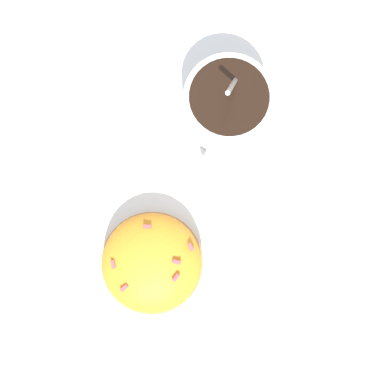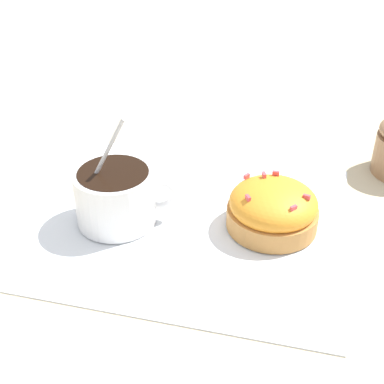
# 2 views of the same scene
# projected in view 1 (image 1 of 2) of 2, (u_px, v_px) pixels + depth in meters

# --- Properties ---
(ground_plane) EXTENTS (3.00, 3.00, 0.00)m
(ground_plane) POSITION_uv_depth(u_px,v_px,m) (194.00, 189.00, 0.61)
(ground_plane) COLOR #C6B793
(paper_napkin) EXTENTS (0.34, 0.32, 0.00)m
(paper_napkin) POSITION_uv_depth(u_px,v_px,m) (194.00, 189.00, 0.61)
(paper_napkin) COLOR white
(paper_napkin) RESTS_ON ground_plane
(coffee_cup) EXTENTS (0.11, 0.08, 0.11)m
(coffee_cup) POSITION_uv_depth(u_px,v_px,m) (227.00, 106.00, 0.58)
(coffee_cup) COLOR white
(coffee_cup) RESTS_ON paper_napkin
(frosted_pastry) EXTENTS (0.09, 0.09, 0.05)m
(frosted_pastry) POSITION_uv_depth(u_px,v_px,m) (155.00, 264.00, 0.57)
(frosted_pastry) COLOR #C18442
(frosted_pastry) RESTS_ON paper_napkin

